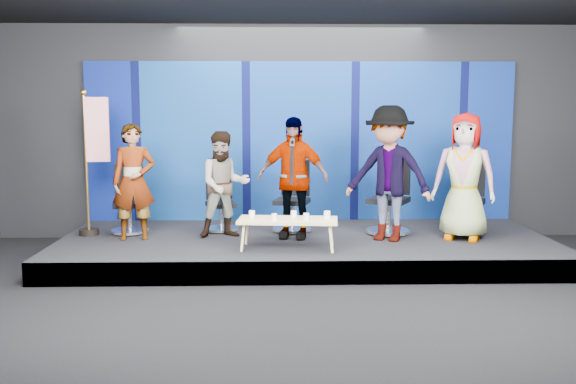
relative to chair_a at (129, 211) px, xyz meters
name	(u,v)px	position (x,y,z in m)	size (l,w,h in m)	color
ground	(317,311)	(2.60, -2.88, -0.63)	(10.00, 10.00, 0.00)	black
room_walls	(318,81)	(2.60, -2.88, 1.80)	(10.02, 8.02, 3.51)	black
riser	(305,247)	(2.60, -0.38, -0.48)	(7.00, 3.00, 0.30)	black
backdrop	(301,142)	(2.60, 1.07, 0.97)	(7.00, 0.08, 2.60)	#081066
chair_a	(129,211)	(0.00, 0.00, 0.00)	(0.66, 0.66, 1.01)	silver
panelist_a	(134,182)	(0.18, -0.47, 0.49)	(0.60, 0.39, 1.64)	black
chair_b	(221,210)	(1.35, 0.14, -0.02)	(0.64, 0.64, 0.94)	silver
panelist_b	(224,185)	(1.44, -0.35, 0.43)	(0.74, 0.58, 1.53)	black
chair_c	(293,208)	(2.44, 0.07, 0.02)	(0.74, 0.74, 1.07)	silver
panelist_c	(293,178)	(2.43, -0.43, 0.53)	(1.02, 0.42, 1.73)	black
chair_d	(389,208)	(3.87, -0.15, 0.05)	(0.89, 0.89, 1.17)	silver
panelist_d	(389,174)	(3.76, -0.64, 0.61)	(1.22, 0.70, 1.89)	black
chair_e	(466,209)	(5.03, -0.13, 0.03)	(0.83, 0.83, 1.11)	silver
panelist_e	(464,177)	(4.83, -0.60, 0.56)	(0.88, 0.57, 1.79)	black
coffee_table	(288,221)	(2.34, -1.15, 0.04)	(1.35, 0.67, 0.40)	tan
mug_a	(252,214)	(1.86, -1.04, 0.12)	(0.08, 0.08, 0.09)	white
mug_b	(274,217)	(2.16, -1.25, 0.11)	(0.07, 0.07, 0.09)	white
mug_c	(294,214)	(2.42, -1.05, 0.11)	(0.08, 0.08, 0.09)	white
mug_d	(306,217)	(2.58, -1.24, 0.11)	(0.07, 0.07, 0.09)	white
mug_e	(327,215)	(2.86, -1.15, 0.12)	(0.08, 0.08, 0.10)	white
flag_stand	(93,159)	(-0.46, -0.16, 0.79)	(0.49, 0.28, 2.12)	black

